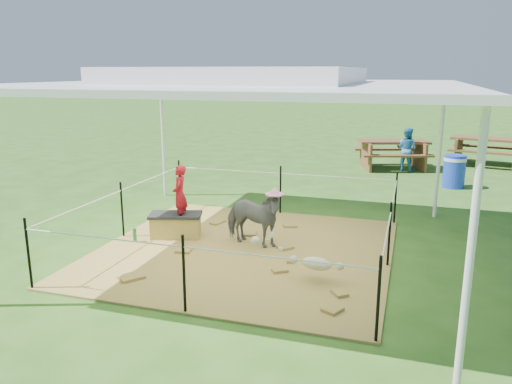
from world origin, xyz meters
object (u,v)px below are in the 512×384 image
(picnic_table_near, at_px, (392,154))
(foal, at_px, (316,261))
(pony, at_px, (252,218))
(green_bottle, at_px, (135,235))
(woman, at_px, (180,189))
(trash_barrel, at_px, (454,171))
(picnic_table_far, at_px, (486,152))
(distant_person, at_px, (406,149))
(straw_bale, at_px, (176,226))

(picnic_table_near, bearing_deg, foal, -111.15)
(pony, xyz_separation_m, foal, (1.28, -1.11, -0.19))
(green_bottle, height_order, foal, foal)
(woman, relative_size, green_bottle, 4.32)
(trash_barrel, bearing_deg, picnic_table_near, 126.69)
(picnic_table_far, xyz_separation_m, distant_person, (-2.35, -1.63, 0.20))
(straw_bale, relative_size, green_bottle, 3.60)
(straw_bale, xyz_separation_m, picnic_table_near, (3.29, 7.78, 0.21))
(distant_person, bearing_deg, straw_bale, 86.02)
(picnic_table_far, distance_m, distant_person, 2.87)
(woman, xyz_separation_m, trash_barrel, (4.79, 5.64, -0.49))
(picnic_table_near, bearing_deg, pony, -120.83)
(trash_barrel, relative_size, distant_person, 0.65)
(green_bottle, distance_m, picnic_table_far, 11.66)
(pony, height_order, picnic_table_near, pony)
(pony, relative_size, picnic_table_far, 0.54)
(pony, distance_m, foal, 1.70)
(picnic_table_near, bearing_deg, trash_barrel, -70.61)
(woman, relative_size, trash_barrel, 1.21)
(picnic_table_far, relative_size, distant_person, 1.63)
(distant_person, bearing_deg, trash_barrel, 144.35)
(straw_bale, height_order, foal, foal)
(straw_bale, height_order, trash_barrel, trash_barrel)
(green_bottle, height_order, pony, pony)
(straw_bale, relative_size, trash_barrel, 1.01)
(foal, height_order, picnic_table_far, picnic_table_far)
(woman, xyz_separation_m, distant_person, (3.59, 7.53, -0.27))
(pony, bearing_deg, woman, 102.04)
(green_bottle, bearing_deg, picnic_table_far, 55.56)
(green_bottle, bearing_deg, straw_bale, 39.29)
(straw_bale, distance_m, pony, 1.44)
(straw_bale, distance_m, foal, 2.93)
(pony, bearing_deg, distant_person, -3.25)
(woman, relative_size, picnic_table_far, 0.48)
(straw_bale, xyz_separation_m, trash_barrel, (4.89, 5.64, 0.20))
(woman, relative_size, foal, 0.97)
(woman, bearing_deg, green_bottle, -72.45)
(straw_bale, distance_m, picnic_table_far, 10.98)
(trash_barrel, relative_size, picnic_table_near, 0.41)
(foal, relative_size, trash_barrel, 1.25)
(green_bottle, distance_m, foal, 3.32)
(woman, distance_m, picnic_table_far, 10.93)
(pony, distance_m, picnic_table_far, 10.29)
(green_bottle, height_order, picnic_table_near, picnic_table_near)
(foal, bearing_deg, green_bottle, 177.52)
(trash_barrel, distance_m, picnic_table_far, 3.71)
(straw_bale, bearing_deg, distant_person, 63.89)
(foal, xyz_separation_m, picnic_table_near, (0.60, 8.92, 0.11))
(woman, height_order, picnic_table_near, woman)
(trash_barrel, bearing_deg, green_bottle, -131.76)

